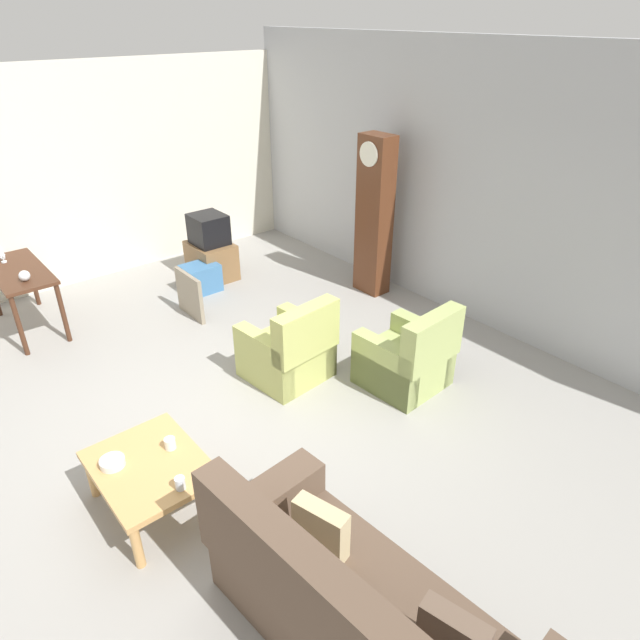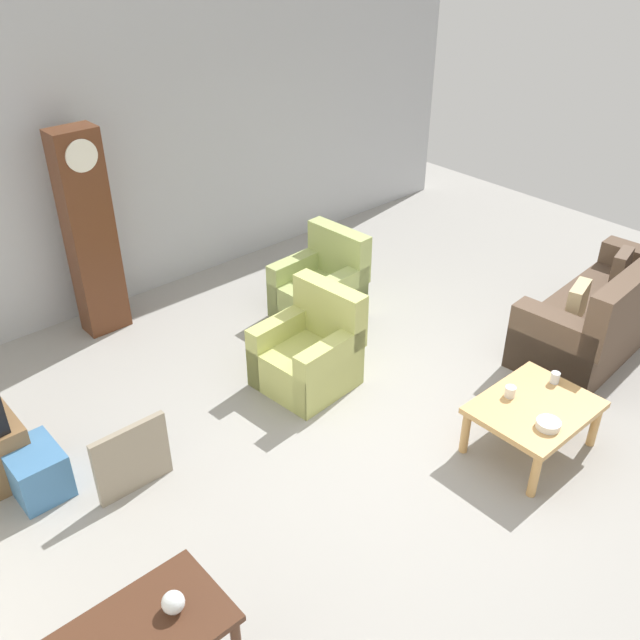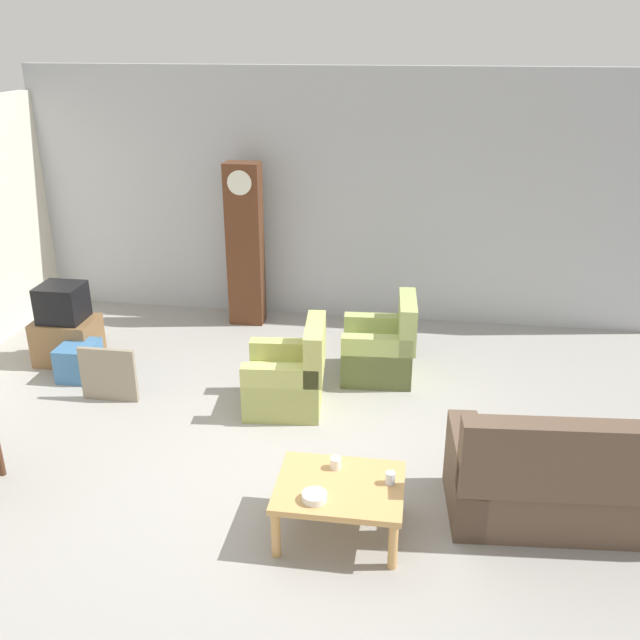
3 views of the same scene
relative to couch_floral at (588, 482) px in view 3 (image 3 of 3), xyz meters
name	(u,v)px [view 3 (image 3 of 3)]	position (x,y,z in m)	size (l,w,h in m)	color
ground_plane	(304,462)	(-2.31, 0.46, -0.35)	(10.40, 10.40, 0.00)	#999691
garage_door_wall	(350,198)	(-2.31, 4.06, 1.25)	(8.40, 0.16, 3.20)	#ADAFB5
couch_floral	(588,482)	(0.00, 0.00, 0.00)	(2.16, 1.04, 1.04)	brown
armchair_olive_near	(289,379)	(-2.64, 1.44, -0.05)	(0.85, 0.83, 0.92)	#B7BC66
armchair_olive_far	(381,350)	(-1.75, 2.28, -0.05)	(0.83, 0.81, 0.92)	#A6B569
coffee_table_wood	(340,491)	(-1.89, -0.43, 0.03)	(0.96, 0.76, 0.44)	tan
grandfather_clock	(245,245)	(-3.60, 3.58, 0.70)	(0.44, 0.30, 2.10)	#562D19
tv_stand_cabinet	(68,340)	(-5.37, 2.11, -0.09)	(0.68, 0.52, 0.52)	brown
tv_crt	(62,303)	(-5.37, 2.11, 0.38)	(0.48, 0.44, 0.42)	black
framed_picture_leaning	(108,375)	(-4.51, 1.30, -0.06)	(0.60, 0.05, 0.58)	gray
storage_box_blue	(79,360)	(-5.07, 1.76, -0.16)	(0.38, 0.47, 0.39)	teal
cup_white_porcelain	(336,463)	(-1.94, -0.22, 0.13)	(0.09, 0.09, 0.09)	white
cup_blue_rimmed	(390,478)	(-1.51, -0.36, 0.14)	(0.07, 0.07, 0.10)	silver
bowl_white_stacked	(314,497)	(-2.04, -0.64, 0.12)	(0.18, 0.18, 0.06)	white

